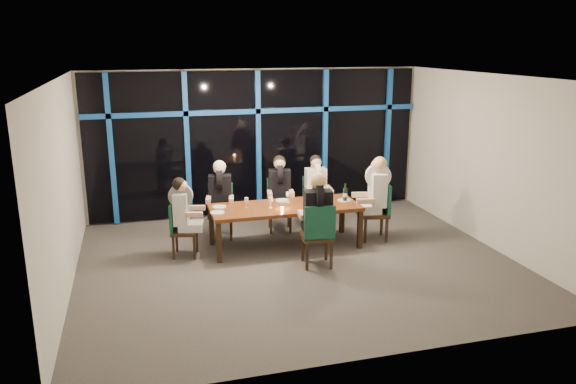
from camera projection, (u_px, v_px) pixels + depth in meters
name	position (u px, v px, depth m)	size (l,w,h in m)	color
room	(298.00, 141.00, 8.72)	(7.04, 7.00, 3.02)	#534E49
window_wall	(258.00, 140.00, 11.57)	(6.86, 0.43, 2.94)	black
dining_table	(285.00, 209.00, 9.81)	(2.60, 1.00, 0.75)	brown
chair_far_left	(221.00, 208.00, 10.38)	(0.54, 0.54, 0.99)	#311F10
chair_far_mid	(279.00, 201.00, 10.77)	(0.53, 0.53, 0.99)	#311F10
chair_far_right	(315.00, 198.00, 11.08)	(0.47, 0.47, 0.96)	#311F10
chair_end_left	(180.00, 227.00, 9.41)	(0.52, 0.52, 0.93)	#311F10
chair_end_right	(379.00, 208.00, 10.20)	(0.57, 0.57, 1.05)	#311F10
chair_near_mid	(318.00, 232.00, 8.91)	(0.55, 0.55, 1.06)	#311F10
diner_far_left	(220.00, 188.00, 10.20)	(0.54, 0.65, 0.96)	black
diner_far_mid	(280.00, 183.00, 10.59)	(0.54, 0.66, 0.97)	black
diner_far_right	(316.00, 180.00, 10.90)	(0.49, 0.61, 0.93)	white
diner_end_left	(183.00, 205.00, 9.32)	(0.63, 0.52, 0.91)	black
diner_end_right	(376.00, 186.00, 10.09)	(0.70, 0.57, 1.03)	white
diner_near_mid	(317.00, 206.00, 8.89)	(0.56, 0.69, 1.03)	black
plate_far_left	(219.00, 207.00, 9.70)	(0.24, 0.24, 0.01)	white
plate_far_mid	(282.00, 200.00, 10.09)	(0.24, 0.24, 0.01)	white
plate_far_right	(323.00, 196.00, 10.41)	(0.24, 0.24, 0.01)	white
plate_end_left	(218.00, 213.00, 9.37)	(0.24, 0.24, 0.01)	white
plate_end_right	(344.00, 200.00, 10.11)	(0.24, 0.24, 0.01)	white
plate_near_mid	(311.00, 210.00, 9.49)	(0.24, 0.24, 0.01)	white
wine_bottle	(345.00, 194.00, 10.02)	(0.08, 0.08, 0.34)	black
water_pitcher	(327.00, 200.00, 9.79)	(0.12, 0.11, 0.20)	white
tea_light	(282.00, 208.00, 9.61)	(0.05, 0.05, 0.03)	#FF9E4C
wine_glass_a	(271.00, 200.00, 9.64)	(0.07, 0.07, 0.19)	white
wine_glass_b	(288.00, 195.00, 9.96)	(0.07, 0.07, 0.19)	silver
wine_glass_c	(315.00, 197.00, 9.85)	(0.07, 0.07, 0.18)	silver
wine_glass_d	(246.00, 200.00, 9.65)	(0.07, 0.07, 0.18)	silver
wine_glass_e	(332.00, 193.00, 10.12)	(0.07, 0.07, 0.18)	silver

